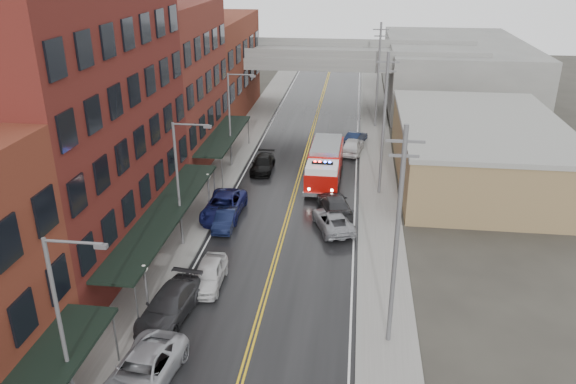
{
  "coord_description": "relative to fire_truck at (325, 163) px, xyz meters",
  "views": [
    {
      "loc": [
        4.92,
        -9.8,
        19.14
      ],
      "look_at": [
        0.27,
        27.48,
        3.0
      ],
      "focal_mm": 35.0,
      "sensor_mm": 36.0,
      "label": 1
    }
  ],
  "objects": [
    {
      "name": "parked_car_left_2",
      "position": [
        -6.93,
        -26.97,
        -0.94
      ],
      "size": [
        3.3,
        6.11,
        1.63
      ],
      "primitive_type": "imported",
      "rotation": [
        0.0,
        0.0,
        -0.1
      ],
      "color": "#A1A3A9",
      "rests_on": "ground"
    },
    {
      "name": "parked_car_left_3",
      "position": [
        -7.38,
        -21.47,
        -0.94
      ],
      "size": [
        2.92,
        5.82,
        1.62
      ],
      "primitive_type": "imported",
      "rotation": [
        0.0,
        0.0,
        -0.12
      ],
      "color": "#2A2A2D",
      "rests_on": "ground"
    },
    {
      "name": "fire_truck",
      "position": [
        0.0,
        0.0,
        0.0
      ],
      "size": [
        3.7,
        8.93,
        3.24
      ],
      "rotation": [
        0.0,
        0.0,
        -0.02
      ],
      "color": "#990B07",
      "rests_on": "ground"
    },
    {
      "name": "utility_pole_2",
      "position": [
        4.82,
        17.83,
        4.55
      ],
      "size": [
        1.8,
        0.24,
        12.0
      ],
      "color": "#59595B",
      "rests_on": "ground"
    },
    {
      "name": "curb_right",
      "position": [
        3.27,
        -7.17,
        -1.68
      ],
      "size": [
        0.3,
        160.0,
        0.15
      ],
      "primitive_type": "cube",
      "color": "gray",
      "rests_on": "ground"
    },
    {
      "name": "parked_car_left_4",
      "position": [
        -6.05,
        -17.91,
        -0.98
      ],
      "size": [
        1.89,
        4.55,
        1.54
      ],
      "primitive_type": "imported",
      "rotation": [
        0.0,
        0.0,
        0.02
      ],
      "color": "silver",
      "rests_on": "ground"
    },
    {
      "name": "brick_building_b",
      "position": [
        -15.68,
        -14.17,
        7.25
      ],
      "size": [
        9.0,
        20.0,
        18.0
      ],
      "primitive_type": "cube",
      "color": "#5A1917",
      "rests_on": "ground"
    },
    {
      "name": "parked_car_left_7",
      "position": [
        -5.98,
        2.03,
        -1.06
      ],
      "size": [
        1.98,
        4.79,
        1.39
      ],
      "primitive_type": "imported",
      "rotation": [
        0.0,
        0.0,
        0.01
      ],
      "color": "black",
      "rests_on": "ground"
    },
    {
      "name": "awning_2",
      "position": [
        -9.87,
        3.33,
        1.23
      ],
      "size": [
        2.6,
        13.0,
        3.09
      ],
      "color": "black",
      "rests_on": "ground"
    },
    {
      "name": "parked_car_left_6",
      "position": [
        -7.38,
        -8.08,
        -0.92
      ],
      "size": [
        2.84,
        6.05,
        1.67
      ],
      "primitive_type": "imported",
      "rotation": [
        0.0,
        0.0,
        -0.01
      ],
      "color": "#151A52",
      "rests_on": "ground"
    },
    {
      "name": "sidewalk_right",
      "position": [
        4.92,
        -7.17,
        -1.68
      ],
      "size": [
        3.0,
        160.0,
        0.15
      ],
      "primitive_type": "cube",
      "color": "slate",
      "rests_on": "ground"
    },
    {
      "name": "globe_lamp_1",
      "position": [
        -8.78,
        -21.17,
        0.56
      ],
      "size": [
        0.44,
        0.44,
        3.12
      ],
      "color": "#59595B",
      "rests_on": "ground"
    },
    {
      "name": "parked_car_left_5",
      "position": [
        -6.8,
        -9.97,
        -1.09
      ],
      "size": [
        1.47,
        4.03,
        1.32
      ],
      "primitive_type": "imported",
      "rotation": [
        0.0,
        0.0,
        0.02
      ],
      "color": "black",
      "rests_on": "ground"
    },
    {
      "name": "awning_1",
      "position": [
        -9.88,
        -14.17,
        1.24
      ],
      "size": [
        2.6,
        18.0,
        3.09
      ],
      "color": "black",
      "rests_on": "ground"
    },
    {
      "name": "utility_pole_1",
      "position": [
        4.82,
        -2.17,
        4.55
      ],
      "size": [
        1.8,
        0.24,
        12.0
      ],
      "color": "#59595B",
      "rests_on": "ground"
    },
    {
      "name": "parked_car_right_3",
      "position": [
        2.62,
        11.24,
        -1.08
      ],
      "size": [
        2.65,
        4.33,
        1.35
      ],
      "primitive_type": "imported",
      "rotation": [
        0.0,
        0.0,
        2.82
      ],
      "color": "black",
      "rests_on": "ground"
    },
    {
      "name": "tan_building",
      "position": [
        13.62,
        2.83,
        0.75
      ],
      "size": [
        14.0,
        22.0,
        5.0
      ],
      "primitive_type": "cube",
      "color": "olive",
      "rests_on": "ground"
    },
    {
      "name": "road",
      "position": [
        -2.38,
        -7.17,
        -1.74
      ],
      "size": [
        11.0,
        160.0,
        0.02
      ],
      "primitive_type": "cube",
      "color": "black",
      "rests_on": "ground"
    },
    {
      "name": "parked_car_right_0",
      "position": [
        1.22,
        -9.27,
        -1.05
      ],
      "size": [
        3.87,
        5.56,
        1.41
      ],
      "primitive_type": "imported",
      "rotation": [
        0.0,
        0.0,
        3.48
      ],
      "color": "gray",
      "rests_on": "ground"
    },
    {
      "name": "parked_car_right_2",
      "position": [
        2.36,
        8.14,
        -0.94
      ],
      "size": [
        2.61,
        4.99,
        1.62
      ],
      "primitive_type": "imported",
      "rotation": [
        0.0,
        0.0,
        2.99
      ],
      "color": "silver",
      "rests_on": "ground"
    },
    {
      "name": "brick_building_c",
      "position": [
        -15.68,
        3.33,
        5.75
      ],
      "size": [
        9.0,
        15.0,
        15.0
      ],
      "primitive_type": "cube",
      "color": "maroon",
      "rests_on": "ground"
    },
    {
      "name": "curb_left",
      "position": [
        -8.03,
        -7.17,
        -1.68
      ],
      "size": [
        0.3,
        160.0,
        0.15
      ],
      "primitive_type": "cube",
      "color": "gray",
      "rests_on": "ground"
    },
    {
      "name": "street_lamp_1",
      "position": [
        -8.93,
        -13.17,
        3.43
      ],
      "size": [
        2.64,
        0.22,
        9.0
      ],
      "color": "#59595B",
      "rests_on": "ground"
    },
    {
      "name": "sidewalk_left",
      "position": [
        -9.68,
        -7.17,
        -1.68
      ],
      "size": [
        3.0,
        160.0,
        0.15
      ],
      "primitive_type": "cube",
      "color": "slate",
      "rests_on": "ground"
    },
    {
      "name": "street_lamp_0",
      "position": [
        -8.93,
        -29.17,
        3.43
      ],
      "size": [
        2.64,
        0.22,
        9.0
      ],
      "color": "#59595B",
      "rests_on": "ground"
    },
    {
      "name": "street_lamp_2",
      "position": [
        -8.93,
        2.83,
        3.43
      ],
      "size": [
        2.64,
        0.22,
        9.0
      ],
      "color": "#59595B",
      "rests_on": "ground"
    },
    {
      "name": "utility_pole_0",
      "position": [
        4.82,
        -22.17,
        4.55
      ],
      "size": [
        1.8,
        0.24,
        12.0
      ],
      "color": "#59595B",
      "rests_on": "ground"
    },
    {
      "name": "right_far_block",
      "position": [
        15.62,
        32.83,
        2.25
      ],
      "size": [
        18.0,
        30.0,
        8.0
      ],
      "primitive_type": "cube",
      "color": "slate",
      "rests_on": "ground"
    },
    {
      "name": "parked_car_right_1",
      "position": [
        1.22,
        -6.68,
        -0.96
      ],
      "size": [
        3.41,
        5.83,
        1.59
      ],
      "primitive_type": "imported",
      "rotation": [
        0.0,
        0.0,
        3.37
      ],
      "color": "#28282B",
      "rests_on": "ground"
    },
    {
      "name": "overpass",
      "position": [
        -2.38,
        24.83,
        4.23
      ],
      "size": [
        40.0,
        10.0,
        7.5
      ],
      "color": "slate",
      "rests_on": "ground"
    },
    {
      "name": "brick_building_far",
      "position": [
        -15.68,
        20.83,
        4.25
      ],
      "size": [
        9.0,
        20.0,
        12.0
      ],
      "primitive_type": "cube",
      "color": "maroon",
      "rests_on": "ground"
    },
    {
      "name": "globe_lamp_2",
      "position": [
        -8.78,
        -7.17,
        0.56
      ],
      "size": [
        0.44,
        0.44,
        3.12
      ],
      "color": "#59595B",
      "rests_on": "ground"
    }
  ]
}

